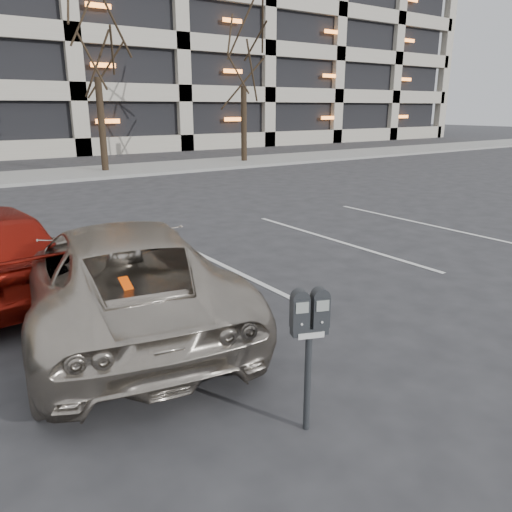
% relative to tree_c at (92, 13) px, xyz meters
% --- Properties ---
extents(ground, '(140.00, 140.00, 0.00)m').
position_rel_tree_c_xyz_m(ground, '(-4.00, -16.00, -6.14)').
color(ground, '#28282B').
rests_on(ground, ground).
extents(sidewalk, '(80.00, 4.00, 0.12)m').
position_rel_tree_c_xyz_m(sidewalk, '(-4.00, 0.00, -6.08)').
color(sidewalk, gray).
rests_on(sidewalk, ground).
extents(stall_lines, '(16.90, 5.20, 0.00)m').
position_rel_tree_c_xyz_m(stall_lines, '(-5.40, -13.70, -6.13)').
color(stall_lines, silver).
rests_on(stall_lines, ground).
extents(parking_garage, '(52.00, 20.00, 19.00)m').
position_rel_tree_c_xyz_m(parking_garage, '(8.00, 17.84, 3.12)').
color(parking_garage, black).
rests_on(parking_garage, ground).
extents(tree_c, '(3.74, 3.74, 8.49)m').
position_rel_tree_c_xyz_m(tree_c, '(0.00, 0.00, 0.00)').
color(tree_c, black).
rests_on(tree_c, ground).
extents(tree_d, '(3.55, 3.55, 8.07)m').
position_rel_tree_c_xyz_m(tree_d, '(7.00, 0.00, -0.31)').
color(tree_d, black).
rests_on(tree_d, ground).
extents(parking_meter, '(0.34, 0.23, 1.25)m').
position_rel_tree_c_xyz_m(parking_meter, '(-4.40, -18.18, -5.18)').
color(parking_meter, black).
rests_on(parking_meter, ground).
extents(suv_silver, '(3.06, 5.13, 1.34)m').
position_rel_tree_c_xyz_m(suv_silver, '(-4.90, -15.20, -5.47)').
color(suv_silver, '#ACA192').
rests_on(suv_silver, ground).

